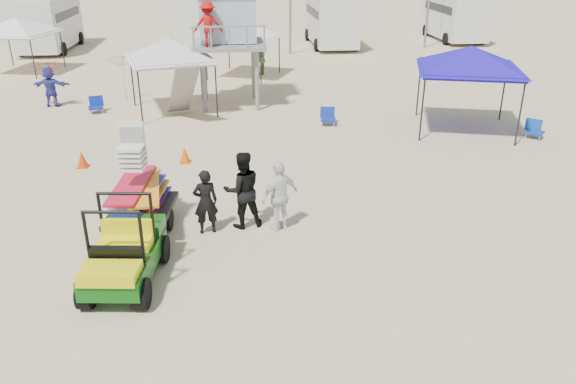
{
  "coord_description": "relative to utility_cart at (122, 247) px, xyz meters",
  "views": [
    {
      "loc": [
        -0.57,
        -7.9,
        6.11
      ],
      "look_at": [
        0.5,
        3.0,
        1.3
      ],
      "focal_mm": 35.0,
      "sensor_mm": 36.0,
      "label": 1
    }
  ],
  "objects": [
    {
      "name": "canopy_blue",
      "position": [
        10.45,
        9.17,
        2.02
      ],
      "size": [
        4.05,
        4.05,
        3.38
      ],
      "color": "black",
      "rests_on": "ground"
    },
    {
      "name": "umbrella_b",
      "position": [
        -2.36,
        14.69,
        0.16
      ],
      "size": [
        2.44,
        2.47,
        1.94
      ],
      "primitive_type": "imported",
      "rotation": [
        0.0,
        0.0,
        0.16
      ],
      "color": "orange",
      "rests_on": "ground"
    },
    {
      "name": "canopy_white_b",
      "position": [
        -8.7,
        21.19,
        1.83
      ],
      "size": [
        3.78,
        3.78,
        3.19
      ],
      "color": "black",
      "rests_on": "ground"
    },
    {
      "name": "beach_chair_c",
      "position": [
        12.56,
        8.05,
        -0.5
      ],
      "size": [
        0.74,
        0.85,
        0.64
      ],
      "color": "#0E3B97",
      "rests_on": "ground"
    },
    {
      "name": "cone_far",
      "position": [
        -2.35,
        6.62,
        -0.56
      ],
      "size": [
        0.34,
        0.34,
        0.5
      ],
      "primitive_type": "cone",
      "color": "#DA3A06",
      "rests_on": "ground"
    },
    {
      "name": "canopy_white_c",
      "position": [
        2.84,
        19.04,
        1.74
      ],
      "size": [
        3.92,
        3.92,
        3.1
      ],
      "color": "black",
      "rests_on": "ground"
    },
    {
      "name": "beach_chair_a",
      "position": [
        -3.24,
        12.83,
        -0.5
      ],
      "size": [
        0.67,
        0.73,
        0.64
      ],
      "color": "#0E1F99",
      "rests_on": "ground"
    },
    {
      "name": "beach_chair_b",
      "position": [
        5.71,
        10.28,
        -0.5
      ],
      "size": [
        0.63,
        0.67,
        0.64
      ],
      "color": "#0D2695",
      "rests_on": "ground"
    },
    {
      "name": "man_right",
      "position": [
        3.22,
        2.03,
        0.03
      ],
      "size": [
        1.06,
        0.88,
        1.69
      ],
      "primitive_type": "imported",
      "rotation": [
        0.0,
        0.0,
        3.71
      ],
      "color": "white",
      "rests_on": "ground"
    },
    {
      "name": "rv_far_left",
      "position": [
        -9.18,
        28.21,
        0.99
      ],
      "size": [
        2.64,
        6.8,
        3.25
      ],
      "color": "silver",
      "rests_on": "ground"
    },
    {
      "name": "rv_mid_left",
      "position": [
        -0.18,
        29.71,
        0.99
      ],
      "size": [
        2.65,
        6.5,
        3.25
      ],
      "color": "silver",
      "rests_on": "ground"
    },
    {
      "name": "ground",
      "position": [
        2.83,
        -1.79,
        -0.81
      ],
      "size": [
        140.0,
        140.0,
        0.0
      ],
      "primitive_type": "plane",
      "color": "beige",
      "rests_on": "ground"
    },
    {
      "name": "umbrella_a",
      "position": [
        -5.14,
        13.79,
        0.15
      ],
      "size": [
        2.31,
        2.34,
        1.92
      ],
      "primitive_type": "imported",
      "rotation": [
        0.0,
        0.0,
        -0.11
      ],
      "color": "red",
      "rests_on": "ground"
    },
    {
      "name": "utility_cart",
      "position": [
        0.0,
        0.0,
        0.0
      ],
      "size": [
        1.39,
        2.4,
        1.74
      ],
      "color": "#0C500E",
      "rests_on": "ground"
    },
    {
      "name": "man_mid",
      "position": [
        2.37,
        2.28,
        0.12
      ],
      "size": [
        1.03,
        0.88,
        1.86
      ],
      "primitive_type": "imported",
      "rotation": [
        0.0,
        0.0,
        3.36
      ],
      "color": "black",
      "rests_on": "ground"
    },
    {
      "name": "lifeguard_tower",
      "position": [
        2.04,
        13.66,
        2.61
      ],
      "size": [
        2.94,
        2.94,
        4.59
      ],
      "color": "gray",
      "rests_on": "ground"
    },
    {
      "name": "canopy_white_a",
      "position": [
        -0.14,
        12.72,
        1.91
      ],
      "size": [
        3.66,
        3.66,
        3.27
      ],
      "color": "black",
      "rests_on": "ground"
    },
    {
      "name": "rv_mid_right",
      "position": [
        8.82,
        28.21,
        0.99
      ],
      "size": [
        2.64,
        7.0,
        3.25
      ],
      "color": "silver",
      "rests_on": "ground"
    },
    {
      "name": "surf_trailer",
      "position": [
        0.0,
        2.33,
        0.12
      ],
      "size": [
        1.56,
        2.57,
        2.28
      ],
      "color": "black",
      "rests_on": "ground"
    },
    {
      "name": "cone_near",
      "position": [
        0.69,
        6.72,
        -0.56
      ],
      "size": [
        0.34,
        0.34,
        0.5
      ],
      "primitive_type": "cone",
      "color": "#D75506",
      "rests_on": "ground"
    },
    {
      "name": "man_left",
      "position": [
        1.52,
        2.03,
        -0.04
      ],
      "size": [
        0.62,
        0.47,
        1.55
      ],
      "primitive_type": "imported",
      "rotation": [
        0.0,
        0.0,
        3.33
      ],
      "color": "black",
      "rests_on": "ground"
    },
    {
      "name": "distant_beachgoers",
      "position": [
        -1.85,
        15.98,
        0.0
      ],
      "size": [
        9.98,
        6.1,
        1.65
      ],
      "color": "#353DA0",
      "rests_on": "ground"
    },
    {
      "name": "rv_far_right",
      "position": [
        17.82,
        29.71,
        0.99
      ],
      "size": [
        2.64,
        6.6,
        3.25
      ],
      "color": "silver",
      "rests_on": "ground"
    }
  ]
}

